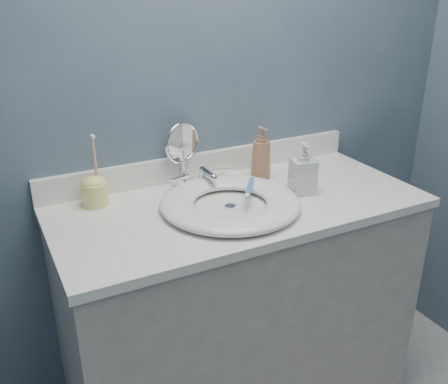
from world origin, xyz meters
TOP-DOWN VIEW (x-y plane):
  - back_wall at (0.00, 1.25)m, footprint 2.20×0.02m
  - vanity_cabinet at (0.00, 0.97)m, footprint 1.20×0.55m
  - countertop at (0.00, 0.97)m, footprint 1.22×0.57m
  - backsplash at (0.00, 1.24)m, footprint 1.22×0.02m
  - basin at (-0.05, 0.94)m, footprint 0.45×0.45m
  - drain at (-0.05, 0.94)m, footprint 0.04×0.04m
  - faucet at (-0.05, 1.14)m, footprint 0.25×0.13m
  - makeup_mirror at (-0.10, 1.21)m, footprint 0.15×0.09m
  - soap_bottle_amber at (0.17, 1.13)m, footprint 0.08×0.08m
  - soap_bottle_clear at (0.23, 0.95)m, footprint 0.10×0.10m
  - toothbrush_holder at (-0.43, 1.16)m, footprint 0.08×0.08m
  - toothbrush_lying at (0.03, 0.96)m, footprint 0.11×0.15m

SIDE VIEW (x-z plane):
  - vanity_cabinet at x=0.00m, z-range 0.00..0.85m
  - countertop at x=0.00m, z-range 0.85..0.88m
  - drain at x=-0.05m, z-range 0.88..0.89m
  - basin at x=-0.05m, z-range 0.88..0.92m
  - faucet at x=-0.05m, z-range 0.87..0.95m
  - toothbrush_lying at x=0.03m, z-range 0.92..0.93m
  - backsplash at x=0.00m, z-range 0.88..0.97m
  - toothbrush_holder at x=-0.43m, z-range 0.82..1.05m
  - soap_bottle_clear at x=0.23m, z-range 0.88..1.06m
  - soap_bottle_amber at x=0.17m, z-range 0.88..1.07m
  - makeup_mirror at x=-0.10m, z-range 0.89..1.11m
  - back_wall at x=0.00m, z-range 0.00..2.40m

